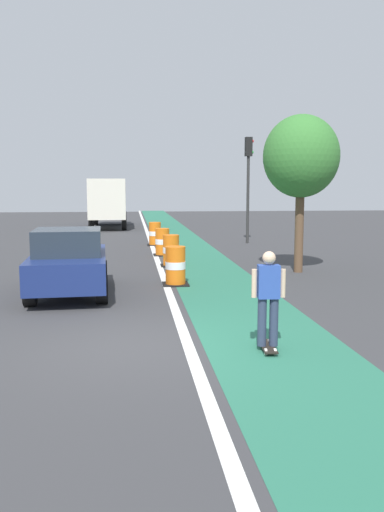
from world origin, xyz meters
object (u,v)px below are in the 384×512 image
object	(u,v)px
skateboarder_on_lane	(268,297)
traffic_light_corner	(248,171)
traffic_barrel_back	(162,242)
street_tree_sidewalk	(301,157)
traffic_barrel_far	(155,234)
parked_sedan_nearest	(69,262)
traffic_barrel_mid	(171,251)
delivery_truck_down_block	(108,200)
traffic_barrel_front	(175,266)

from	to	relation	value
skateboarder_on_lane	traffic_light_corner	xyz separation A→B (m)	(3.40, 16.86, 2.59)
traffic_barrel_back	street_tree_sidewalk	xyz separation A→B (m)	(4.12, -4.67, 3.14)
traffic_light_corner	traffic_barrel_far	bearing A→B (deg)	-173.97
traffic_barrel_back	traffic_barrel_far	bearing A→B (deg)	91.96
traffic_barrel_far	traffic_light_corner	xyz separation A→B (m)	(4.55, 0.48, 2.97)
parked_sedan_nearest	traffic_light_corner	distance (m)	14.04
traffic_light_corner	parked_sedan_nearest	bearing A→B (deg)	-121.74
parked_sedan_nearest	traffic_barrel_back	bearing A→B (deg)	69.32
traffic_barrel_mid	traffic_light_corner	xyz separation A→B (m)	(4.30, 7.13, 2.97)
delivery_truck_down_block	street_tree_sidewalk	distance (m)	20.91
traffic_barrel_far	delivery_truck_down_block	bearing A→B (deg)	103.01
traffic_barrel_back	delivery_truck_down_block	xyz separation A→B (m)	(-2.73, 15.00, 1.31)
skateboarder_on_lane	street_tree_sidewalk	size ratio (longest dim) A/B	0.34
delivery_truck_down_block	traffic_barrel_far	bearing A→B (deg)	-76.99
skateboarder_on_lane	traffic_barrel_mid	size ratio (longest dim) A/B	1.55
skateboarder_on_lane	traffic_light_corner	size ratio (longest dim) A/B	0.33
traffic_barrel_mid	delivery_truck_down_block	world-z (taller)	delivery_truck_down_block
traffic_barrel_back	traffic_light_corner	distance (m)	6.80
delivery_truck_down_block	traffic_light_corner	world-z (taller)	traffic_light_corner
traffic_barrel_front	delivery_truck_down_block	distance (m)	21.69
traffic_barrel_front	delivery_truck_down_block	size ratio (longest dim) A/B	0.14
skateboarder_on_lane	traffic_barrel_far	size ratio (longest dim) A/B	1.55
delivery_truck_down_block	traffic_barrel_front	bearing A→B (deg)	-82.81
traffic_barrel_far	traffic_light_corner	bearing A→B (deg)	6.03
traffic_barrel_far	traffic_barrel_mid	bearing A→B (deg)	-87.78
traffic_barrel_back	delivery_truck_down_block	distance (m)	15.31
parked_sedan_nearest	traffic_barrel_back	xyz separation A→B (m)	(2.83, 7.49, -0.30)
delivery_truck_down_block	street_tree_sidewalk	bearing A→B (deg)	-70.79
parked_sedan_nearest	traffic_light_corner	size ratio (longest dim) A/B	0.82
parked_sedan_nearest	delivery_truck_down_block	size ratio (longest dim) A/B	0.55
traffic_barrel_far	street_tree_sidewalk	world-z (taller)	street_tree_sidewalk
traffic_barrel_mid	street_tree_sidewalk	size ratio (longest dim) A/B	0.22
skateboarder_on_lane	traffic_barrel_far	xyz separation A→B (m)	(-1.15, 16.38, -0.38)
traffic_barrel_front	traffic_light_corner	xyz separation A→B (m)	(4.44, 10.71, 2.97)
traffic_barrel_back	street_tree_sidewalk	world-z (taller)	street_tree_sidewalk
parked_sedan_nearest	traffic_barrel_mid	world-z (taller)	parked_sedan_nearest
traffic_barrel_far	street_tree_sidewalk	distance (m)	9.94
traffic_barrel_mid	traffic_barrel_back	world-z (taller)	same
traffic_barrel_far	street_tree_sidewalk	xyz separation A→B (m)	(4.25, -8.42, 3.14)
delivery_truck_down_block	street_tree_sidewalk	size ratio (longest dim) A/B	1.52
skateboarder_on_lane	parked_sedan_nearest	xyz separation A→B (m)	(-3.85, 5.14, -0.08)
skateboarder_on_lane	traffic_barrel_mid	world-z (taller)	skateboarder_on_lane
traffic_light_corner	street_tree_sidewalk	xyz separation A→B (m)	(-0.30, -8.90, 0.17)
traffic_barrel_far	street_tree_sidewalk	size ratio (longest dim) A/B	0.22
traffic_barrel_far	delivery_truck_down_block	xyz separation A→B (m)	(-2.60, 11.25, 1.31)
traffic_light_corner	street_tree_sidewalk	bearing A→B (deg)	-91.93
skateboarder_on_lane	traffic_barrel_back	xyz separation A→B (m)	(-1.03, 12.63, -0.38)
traffic_light_corner	street_tree_sidewalk	size ratio (longest dim) A/B	1.02
skateboarder_on_lane	delivery_truck_down_block	xyz separation A→B (m)	(-3.75, 27.63, 0.94)
parked_sedan_nearest	traffic_barrel_far	xyz separation A→B (m)	(2.70, 11.25, -0.30)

